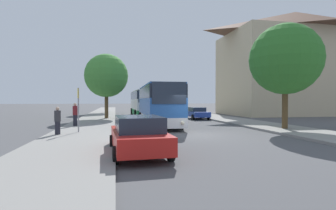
# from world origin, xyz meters

# --- Properties ---
(ground_plane) EXTENTS (300.00, 300.00, 0.00)m
(ground_plane) POSITION_xyz_m (0.00, 0.00, 0.00)
(ground_plane) COLOR #4C4C4F
(ground_plane) RESTS_ON ground
(sidewalk_left) EXTENTS (4.00, 120.00, 0.15)m
(sidewalk_left) POSITION_xyz_m (-7.00, 0.00, 0.07)
(sidewalk_left) COLOR gray
(sidewalk_left) RESTS_ON ground_plane
(sidewalk_right) EXTENTS (4.00, 120.00, 0.15)m
(sidewalk_right) POSITION_xyz_m (7.00, 0.00, 0.07)
(sidewalk_right) COLOR gray
(sidewalk_right) RESTS_ON ground_plane
(building_right_background) EXTENTS (20.78, 11.72, 15.44)m
(building_right_background) POSITION_xyz_m (21.64, 19.58, 7.72)
(building_right_background) COLOR #C6B28E
(building_right_background) RESTS_ON ground_plane
(bus_front) EXTENTS (3.01, 10.64, 3.38)m
(bus_front) POSITION_xyz_m (-1.42, 6.52, 1.80)
(bus_front) COLOR silver
(bus_front) RESTS_ON ground_plane
(bus_middle) EXTENTS (2.94, 11.32, 3.37)m
(bus_middle) POSITION_xyz_m (-1.35, 19.42, 1.80)
(bus_middle) COLOR #238942
(bus_middle) RESTS_ON ground_plane
(parked_car_left_curb) EXTENTS (2.29, 4.69, 1.53)m
(parked_car_left_curb) POSITION_xyz_m (-4.11, -5.12, 0.79)
(parked_car_left_curb) COLOR red
(parked_car_left_curb) RESTS_ON ground_plane
(parked_car_right_near) EXTENTS (1.97, 4.32, 1.34)m
(parked_car_right_near) POSITION_xyz_m (4.11, 13.12, 0.71)
(parked_car_right_near) COLOR #233D9E
(parked_car_right_near) RESTS_ON ground_plane
(bus_stop_sign) EXTENTS (0.08, 0.45, 2.79)m
(bus_stop_sign) POSITION_xyz_m (-7.28, 1.80, 1.87)
(bus_stop_sign) COLOR gray
(bus_stop_sign) RESTS_ON sidewalk_left
(pedestrian_waiting_near) EXTENTS (0.36, 0.36, 1.61)m
(pedestrian_waiting_near) POSITION_xyz_m (-8.32, 0.79, 0.96)
(pedestrian_waiting_near) COLOR #23232D
(pedestrian_waiting_near) RESTS_ON sidewalk_left
(pedestrian_waiting_far) EXTENTS (0.36, 0.36, 1.79)m
(pedestrian_waiting_far) POSITION_xyz_m (-8.09, 6.01, 1.06)
(pedestrian_waiting_far) COLOR #23232D
(pedestrian_waiting_far) RESTS_ON sidewalk_left
(tree_left_near) EXTENTS (4.77, 4.77, 7.11)m
(tree_left_near) POSITION_xyz_m (-5.97, 14.28, 4.86)
(tree_left_near) COLOR #513D23
(tree_left_near) RESTS_ON sidewalk_left
(tree_left_far) EXTENTS (4.99, 4.99, 8.04)m
(tree_left_far) POSITION_xyz_m (-6.36, 28.17, 5.68)
(tree_left_far) COLOR #47331E
(tree_left_far) RESTS_ON sidewalk_left
(tree_right_near) EXTENTS (4.97, 4.97, 7.39)m
(tree_right_near) POSITION_xyz_m (6.78, 1.07, 5.04)
(tree_right_near) COLOR #513D23
(tree_right_near) RESTS_ON sidewalk_right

